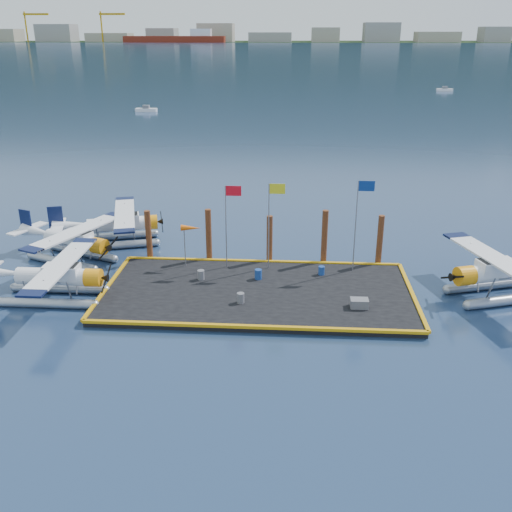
{
  "coord_description": "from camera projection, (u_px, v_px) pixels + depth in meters",
  "views": [
    {
      "loc": [
        2.18,
        -33.89,
        16.25
      ],
      "look_at": [
        -0.27,
        2.0,
        2.01
      ],
      "focal_mm": 40.0,
      "sensor_mm": 36.0,
      "label": 1
    }
  ],
  "objects": [
    {
      "name": "far_backdrop",
      "position": [
        381.0,
        33.0,
        1630.65
      ],
      "size": [
        3050.0,
        2050.0,
        810.0
      ],
      "color": "black",
      "rests_on": "ground"
    },
    {
      "name": "flagpole_red",
      "position": [
        229.0,
        214.0,
        39.61
      ],
      "size": [
        1.14,
        0.08,
        6.0
      ],
      "color": "gray",
      "rests_on": "dock"
    },
    {
      "name": "flagpole_blue",
      "position": [
        359.0,
        213.0,
        38.93
      ],
      "size": [
        1.14,
        0.08,
        6.5
      ],
      "color": "gray",
      "rests_on": "dock"
    },
    {
      "name": "piling_3",
      "position": [
        324.0,
        239.0,
        41.49
      ],
      "size": [
        0.44,
        0.44,
        4.3
      ],
      "primitive_type": "cylinder",
      "color": "#432213",
      "rests_on": "ground"
    },
    {
      "name": "drum_3",
      "position": [
        241.0,
        298.0,
        35.56
      ],
      "size": [
        0.46,
        0.46,
        0.65
      ],
      "primitive_type": "cylinder",
      "color": "#5C5C61",
      "rests_on": "dock"
    },
    {
      "name": "piling_1",
      "position": [
        209.0,
        237.0,
        42.04
      ],
      "size": [
        0.44,
        0.44,
        4.2
      ],
      "primitive_type": "cylinder",
      "color": "#432213",
      "rests_on": "ground"
    },
    {
      "name": "dock_bumpers",
      "position": [
        258.0,
        289.0,
        37.38
      ],
      "size": [
        20.25,
        10.25,
        0.18
      ],
      "primitive_type": null,
      "color": "#CF930C",
      "rests_on": "dock"
    },
    {
      "name": "piling_4",
      "position": [
        380.0,
        242.0,
        41.29
      ],
      "size": [
        0.44,
        0.44,
        4.0
      ],
      "primitive_type": "cylinder",
      "color": "#432213",
      "rests_on": "ground"
    },
    {
      "name": "piling_0",
      "position": [
        149.0,
        237.0,
        42.37
      ],
      "size": [
        0.44,
        0.44,
        4.0
      ],
      "primitive_type": "cylinder",
      "color": "#432213",
      "rests_on": "ground"
    },
    {
      "name": "seaplane_a",
      "position": [
        57.0,
        279.0,
        36.39
      ],
      "size": [
        8.65,
        9.52,
        3.41
      ],
      "rotation": [
        0.0,
        0.0,
        -1.57
      ],
      "color": "#989EA6",
      "rests_on": "ground"
    },
    {
      "name": "seaplane_d",
      "position": [
        500.0,
        275.0,
        36.78
      ],
      "size": [
        9.57,
        10.24,
        3.66
      ],
      "rotation": [
        0.0,
        0.0,
        1.88
      ],
      "color": "#989EA6",
      "rests_on": "ground"
    },
    {
      "name": "seaplane_c",
      "position": [
        121.0,
        226.0,
        46.15
      ],
      "size": [
        9.06,
        9.75,
        3.47
      ],
      "rotation": [
        0.0,
        0.0,
        -1.3
      ],
      "color": "#989EA6",
      "rests_on": "ground"
    },
    {
      "name": "crate",
      "position": [
        359.0,
        303.0,
        34.99
      ],
      "size": [
        1.1,
        0.73,
        0.55
      ],
      "primitive_type": "cube",
      "color": "#5C5C61",
      "rests_on": "dock"
    },
    {
      "name": "piling_2",
      "position": [
        270.0,
        241.0,
        41.83
      ],
      "size": [
        0.44,
        0.44,
        3.8
      ],
      "primitive_type": "cylinder",
      "color": "#432213",
      "rests_on": "ground"
    },
    {
      "name": "flagpole_yellow",
      "position": [
        272.0,
        213.0,
        39.38
      ],
      "size": [
        1.14,
        0.08,
        6.2
      ],
      "color": "gray",
      "rests_on": "dock"
    },
    {
      "name": "ground",
      "position": [
        258.0,
        296.0,
        37.56
      ],
      "size": [
        4000.0,
        4000.0,
        0.0
      ],
      "primitive_type": "plane",
      "color": "navy",
      "rests_on": "ground"
    },
    {
      "name": "drum_0",
      "position": [
        201.0,
        275.0,
        38.89
      ],
      "size": [
        0.47,
        0.47,
        0.67
      ],
      "primitive_type": "cylinder",
      "color": "#5C5C61",
      "rests_on": "dock"
    },
    {
      "name": "drum_5",
      "position": [
        258.0,
        274.0,
        38.97
      ],
      "size": [
        0.49,
        0.49,
        0.69
      ],
      "primitive_type": "cylinder",
      "color": "navy",
      "rests_on": "dock"
    },
    {
      "name": "dock",
      "position": [
        258.0,
        293.0,
        37.48
      ],
      "size": [
        20.0,
        10.0,
        0.4
      ],
      "primitive_type": "cube",
      "color": "black",
      "rests_on": "ground"
    },
    {
      "name": "seaplane_b",
      "position": [
        74.0,
        243.0,
        42.54
      ],
      "size": [
        8.91,
        9.39,
        3.42
      ],
      "rotation": [
        0.0,
        0.0,
        -1.97
      ],
      "color": "#989EA6",
      "rests_on": "ground"
    },
    {
      "name": "windsock",
      "position": [
        191.0,
        229.0,
        40.21
      ],
      "size": [
        1.4,
        0.44,
        3.12
      ],
      "color": "gray",
      "rests_on": "dock"
    },
    {
      "name": "drum_4",
      "position": [
        321.0,
        270.0,
        39.68
      ],
      "size": [
        0.43,
        0.43,
        0.61
      ],
      "primitive_type": "cylinder",
      "color": "navy",
      "rests_on": "dock"
    }
  ]
}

